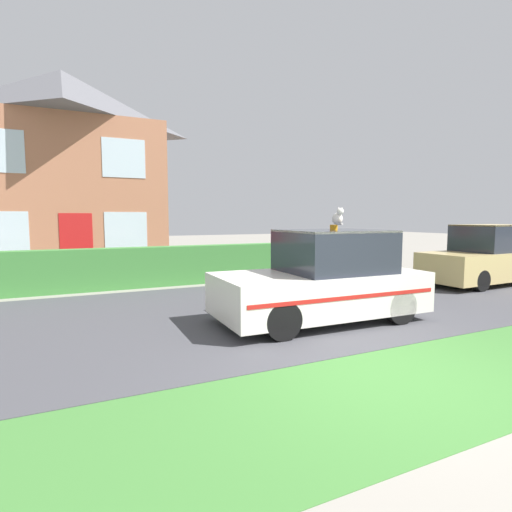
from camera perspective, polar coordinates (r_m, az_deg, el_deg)
The scene contains 9 objects.
ground_plane at distance 5.33m, azimuth 18.77°, elevation -16.22°, with size 80.00×80.00×0.00m, color gray.
road_strip at distance 8.54m, azimuth -0.65°, elevation -7.66°, with size 28.00×6.37×0.01m, color #424247.
lawn_verge at distance 5.15m, azimuth 21.05°, elevation -17.05°, with size 28.00×2.26×0.01m, color #3D7533.
garden_hedge at distance 12.28m, azimuth -5.06°, elevation -1.02°, with size 13.21×0.51×1.13m, color #3D7F38.
police_car at distance 7.63m, azimuth 9.66°, elevation -3.31°, with size 3.96×1.91×1.81m.
cat at distance 7.41m, azimuth 11.63°, elevation 5.39°, with size 0.25×0.34×0.32m.
neighbour_car_near at distance 13.59m, azimuth 30.31°, elevation -0.11°, with size 4.40×1.73×1.74m.
house_left at distance 17.30m, azimuth -25.64°, elevation 11.16°, with size 6.89×6.07×7.49m.
wheelie_bin at distance 14.77m, azimuth 10.66°, elevation 0.02°, with size 0.73×0.79×1.13m.
Camera 1 is at (-3.51, -3.51, 1.94)m, focal length 28.00 mm.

